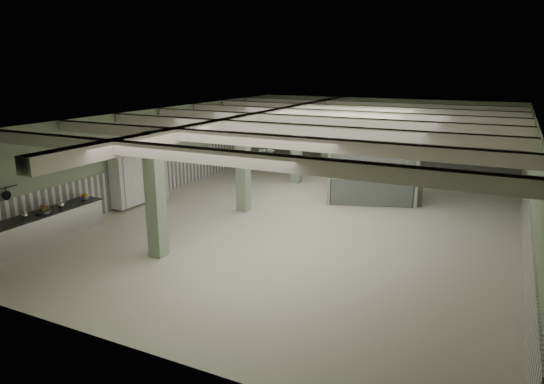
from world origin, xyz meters
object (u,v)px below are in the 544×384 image
at_px(walkin_cooler, 136,180).
at_px(filing_cabinet, 416,188).
at_px(guard_booth, 371,152).
at_px(prep_counter, 32,231).

distance_m(walkin_cooler, filing_cabinet, 10.94).
bearing_deg(guard_booth, filing_cabinet, -28.35).
relative_size(walkin_cooler, guard_booth, 0.51).
relative_size(prep_counter, filing_cabinet, 3.65).
bearing_deg(guard_booth, walkin_cooler, -164.92).
distance_m(prep_counter, walkin_cooler, 4.82).
xyz_separation_m(prep_counter, filing_cabinet, (9.73, 9.63, 0.23)).
distance_m(guard_booth, filing_cabinet, 2.31).
relative_size(prep_counter, walkin_cooler, 2.29).
xyz_separation_m(prep_counter, walkin_cooler, (-0.08, 4.79, 0.54)).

